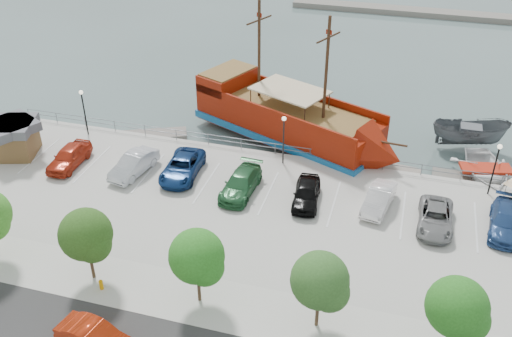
# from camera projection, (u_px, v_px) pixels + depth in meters

# --- Properties ---
(ground) EXTENTS (160.00, 160.00, 0.00)m
(ground) POSITION_uv_depth(u_px,v_px,m) (261.00, 219.00, 42.18)
(ground) COLOR #455653
(sidewalk) EXTENTS (100.00, 4.00, 0.05)m
(sidewalk) POSITION_uv_depth(u_px,v_px,m) (216.00, 303.00, 33.49)
(sidewalk) COLOR beige
(sidewalk) RESTS_ON land_slab
(seawall_railing) EXTENTS (50.00, 0.06, 1.00)m
(seawall_railing) POSITION_uv_depth(u_px,v_px,m) (287.00, 150.00, 47.73)
(seawall_railing) COLOR slate
(seawall_railing) RESTS_ON land_slab
(far_shore) EXTENTS (40.00, 3.00, 0.80)m
(far_shore) POSITION_uv_depth(u_px,v_px,m) (426.00, 13.00, 84.44)
(far_shore) COLOR slate
(far_shore) RESTS_ON ground
(pirate_ship) EXTENTS (20.54, 12.90, 12.84)m
(pirate_ship) POSITION_uv_depth(u_px,v_px,m) (300.00, 124.00, 50.32)
(pirate_ship) COLOR maroon
(pirate_ship) RESTS_ON ground
(patrol_boat) EXTENTS (6.93, 3.55, 2.56)m
(patrol_boat) POSITION_uv_depth(u_px,v_px,m) (469.00, 136.00, 50.32)
(patrol_boat) COLOR #505458
(patrol_boat) RESTS_ON ground
(speedboat) EXTENTS (5.99, 7.42, 1.36)m
(speedboat) POSITION_uv_depth(u_px,v_px,m) (485.00, 173.00, 46.28)
(speedboat) COLOR white
(speedboat) RESTS_ON ground
(dock_west) EXTENTS (6.92, 4.50, 0.38)m
(dock_west) POSITION_uv_depth(u_px,v_px,m) (150.00, 135.00, 52.71)
(dock_west) COLOR gray
(dock_west) RESTS_ON ground
(dock_mid) EXTENTS (7.30, 2.86, 0.41)m
(dock_mid) POSITION_uv_depth(u_px,v_px,m) (377.00, 168.00, 47.81)
(dock_mid) COLOR gray
(dock_mid) RESTS_ON ground
(dock_east) EXTENTS (7.42, 2.27, 0.42)m
(dock_east) POSITION_uv_depth(u_px,v_px,m) (479.00, 183.00, 45.88)
(dock_east) COLOR #69655D
(dock_east) RESTS_ON ground
(shed) EXTENTS (4.60, 4.60, 3.03)m
(shed) POSITION_uv_depth(u_px,v_px,m) (13.00, 137.00, 47.34)
(shed) COLOR brown
(shed) RESTS_ON land_slab
(fire_hydrant) EXTENTS (0.26, 0.26, 0.75)m
(fire_hydrant) POSITION_uv_depth(u_px,v_px,m) (101.00, 284.00, 34.28)
(fire_hydrant) COLOR orange
(fire_hydrant) RESTS_ON sidewalk
(lamp_post_left) EXTENTS (0.36, 0.36, 4.28)m
(lamp_post_left) POSITION_uv_depth(u_px,v_px,m) (83.00, 105.00, 49.63)
(lamp_post_left) COLOR black
(lamp_post_left) RESTS_ON land_slab
(lamp_post_mid) EXTENTS (0.36, 0.36, 4.28)m
(lamp_post_mid) POSITION_uv_depth(u_px,v_px,m) (284.00, 132.00, 45.39)
(lamp_post_mid) COLOR black
(lamp_post_mid) RESTS_ON land_slab
(lamp_post_right) EXTENTS (0.36, 0.36, 4.28)m
(lamp_post_right) POSITION_uv_depth(u_px,v_px,m) (496.00, 160.00, 41.62)
(lamp_post_right) COLOR black
(lamp_post_right) RESTS_ON land_slab
(tree_c) EXTENTS (3.30, 3.20, 5.00)m
(tree_c) POSITION_uv_depth(u_px,v_px,m) (87.00, 237.00, 33.54)
(tree_c) COLOR #473321
(tree_c) RESTS_ON sidewalk
(tree_d) EXTENTS (3.30, 3.20, 5.00)m
(tree_d) POSITION_uv_depth(u_px,v_px,m) (199.00, 259.00, 31.89)
(tree_d) COLOR #473321
(tree_d) RESTS_ON sidewalk
(tree_e) EXTENTS (3.30, 3.20, 5.00)m
(tree_e) POSITION_uv_depth(u_px,v_px,m) (322.00, 283.00, 30.24)
(tree_e) COLOR #473321
(tree_e) RESTS_ON sidewalk
(tree_f) EXTENTS (3.30, 3.20, 5.00)m
(tree_f) POSITION_uv_depth(u_px,v_px,m) (460.00, 310.00, 28.59)
(tree_f) COLOR #473321
(tree_f) RESTS_ON sidewalk
(parked_car_a) EXTENTS (2.01, 4.86, 1.65)m
(parked_car_a) POSITION_uv_depth(u_px,v_px,m) (69.00, 156.00, 46.24)
(parked_car_a) COLOR #AC2A14
(parked_car_a) RESTS_ON land_slab
(parked_car_b) EXTENTS (2.54, 5.10, 1.61)m
(parked_car_b) POSITION_uv_depth(u_px,v_px,m) (134.00, 164.00, 45.25)
(parked_car_b) COLOR silver
(parked_car_b) RESTS_ON land_slab
(parked_car_c) EXTENTS (2.97, 5.72, 1.54)m
(parked_car_c) POSITION_uv_depth(u_px,v_px,m) (182.00, 167.00, 44.97)
(parked_car_c) COLOR navy
(parked_car_c) RESTS_ON land_slab
(parked_car_d) EXTENTS (2.41, 5.42, 1.54)m
(parked_car_d) POSITION_uv_depth(u_px,v_px,m) (241.00, 184.00, 42.96)
(parked_car_d) COLOR #245C32
(parked_car_d) RESTS_ON land_slab
(parked_car_e) EXTENTS (2.30, 4.79, 1.58)m
(parked_car_e) POSITION_uv_depth(u_px,v_px,m) (307.00, 193.00, 41.84)
(parked_car_e) COLOR black
(parked_car_e) RESTS_ON land_slab
(parked_car_f) EXTENTS (2.37, 4.79, 1.51)m
(parked_car_f) POSITION_uv_depth(u_px,v_px,m) (379.00, 199.00, 41.26)
(parked_car_f) COLOR white
(parked_car_f) RESTS_ON land_slab
(parked_car_g) EXTENTS (2.38, 5.08, 1.41)m
(parked_car_g) POSITION_uv_depth(u_px,v_px,m) (435.00, 218.00, 39.40)
(parked_car_g) COLOR gray
(parked_car_g) RESTS_ON land_slab
(parked_car_h) EXTENTS (2.69, 5.48, 1.53)m
(parked_car_h) POSITION_uv_depth(u_px,v_px,m) (506.00, 221.00, 39.00)
(parked_car_h) COLOR navy
(parked_car_h) RESTS_ON land_slab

